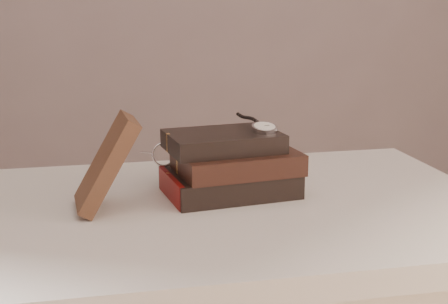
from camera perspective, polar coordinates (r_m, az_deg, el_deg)
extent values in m
cube|color=beige|center=(1.06, -2.21, -5.75)|extent=(1.00, 0.60, 0.04)
cube|color=white|center=(1.08, -2.18, -8.74)|extent=(0.88, 0.49, 0.08)
cube|color=black|center=(1.11, 0.51, -2.73)|extent=(0.23, 0.17, 0.04)
cube|color=beige|center=(1.11, 0.64, -2.72)|extent=(0.23, 0.16, 0.03)
cube|color=gold|center=(1.10, -5.08, -2.93)|extent=(0.01, 0.01, 0.04)
cube|color=maroon|center=(1.08, -4.73, -3.25)|extent=(0.03, 0.14, 0.04)
cube|color=black|center=(1.09, 1.17, -0.85)|extent=(0.22, 0.16, 0.04)
cube|color=beige|center=(1.09, 1.30, -0.84)|extent=(0.21, 0.15, 0.03)
cube|color=gold|center=(1.08, -4.11, -1.03)|extent=(0.01, 0.01, 0.04)
cube|color=black|center=(1.09, -0.09, 0.97)|extent=(0.20, 0.15, 0.03)
cube|color=beige|center=(1.09, 0.04, 0.98)|extent=(0.20, 0.14, 0.02)
cube|color=gold|center=(1.09, -5.01, 0.83)|extent=(0.01, 0.01, 0.03)
cube|color=#3A2216|center=(1.03, -10.47, -0.99)|extent=(0.11, 0.11, 0.15)
cylinder|color=silver|center=(1.09, 3.65, 2.11)|extent=(0.05, 0.05, 0.02)
cylinder|color=white|center=(1.09, 3.65, 2.32)|extent=(0.04, 0.04, 0.01)
torus|color=silver|center=(1.09, 3.65, 2.30)|extent=(0.05, 0.05, 0.01)
cylinder|color=silver|center=(1.12, 3.12, 2.37)|extent=(0.01, 0.01, 0.01)
cube|color=black|center=(1.10, 3.54, 2.42)|extent=(0.00, 0.01, 0.00)
cube|color=black|center=(1.09, 3.87, 2.38)|extent=(0.01, 0.00, 0.00)
sphere|color=black|center=(1.12, 3.02, 2.70)|extent=(0.01, 0.01, 0.01)
sphere|color=black|center=(1.13, 2.81, 2.85)|extent=(0.01, 0.01, 0.01)
sphere|color=black|center=(1.14, 2.61, 2.97)|extent=(0.01, 0.01, 0.01)
sphere|color=black|center=(1.15, 2.41, 3.05)|extent=(0.01, 0.01, 0.01)
sphere|color=black|center=(1.16, 2.21, 3.09)|extent=(0.01, 0.01, 0.01)
sphere|color=black|center=(1.16, 2.02, 3.11)|extent=(0.01, 0.01, 0.01)
sphere|color=black|center=(1.17, 1.82, 3.13)|extent=(0.01, 0.01, 0.01)
sphere|color=black|center=(1.18, 1.63, 3.19)|extent=(0.01, 0.01, 0.01)
sphere|color=black|center=(1.19, 1.45, 3.29)|extent=(0.01, 0.01, 0.01)
sphere|color=black|center=(1.20, 1.26, 3.41)|extent=(0.01, 0.01, 0.01)
torus|color=silver|center=(1.13, -5.43, -0.23)|extent=(0.04, 0.02, 0.04)
torus|color=silver|center=(1.14, -3.15, -0.04)|extent=(0.04, 0.02, 0.04)
cylinder|color=silver|center=(1.13, -4.29, -0.01)|extent=(0.01, 0.00, 0.00)
cylinder|color=silver|center=(1.17, -6.96, -0.02)|extent=(0.02, 0.10, 0.02)
cylinder|color=silver|center=(1.19, -2.91, 0.31)|extent=(0.02, 0.10, 0.02)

